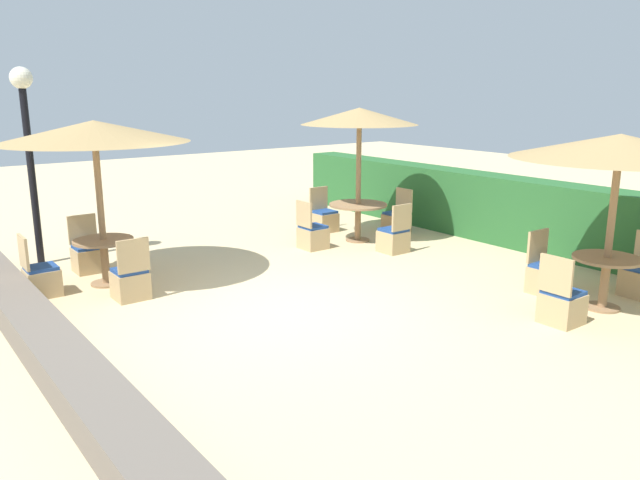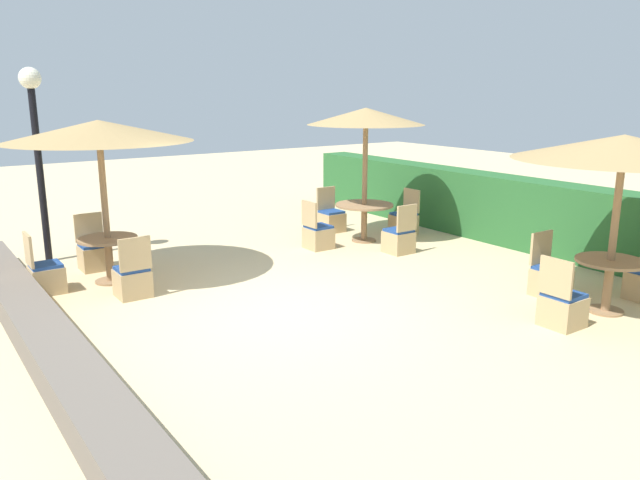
# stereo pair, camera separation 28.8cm
# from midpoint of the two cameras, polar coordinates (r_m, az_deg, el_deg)

# --- Properties ---
(ground_plane) EXTENTS (40.00, 40.00, 0.00)m
(ground_plane) POSITION_cam_midpoint_polar(r_m,az_deg,el_deg) (8.70, -4.14, -6.34)
(ground_plane) COLOR #D1BA8C
(hedge_row) EXTENTS (13.00, 0.70, 1.31)m
(hedge_row) POSITION_cam_midpoint_polar(r_m,az_deg,el_deg) (12.36, 18.19, 2.19)
(hedge_row) COLOR #28602D
(hedge_row) RESTS_ON ground_plane
(stone_border) EXTENTS (10.00, 0.56, 0.36)m
(stone_border) POSITION_cam_midpoint_polar(r_m,az_deg,el_deg) (7.56, -24.16, -9.28)
(stone_border) COLOR #6B6056
(stone_border) RESTS_ON ground_plane
(lamp_post) EXTENTS (0.36, 0.36, 3.32)m
(lamp_post) POSITION_cam_midpoint_polar(r_m,az_deg,el_deg) (11.62, -25.91, 9.28)
(lamp_post) COLOR black
(lamp_post) RESTS_ON ground_plane
(parasol_back_right) EXTENTS (2.81, 2.81, 2.40)m
(parasol_back_right) POSITION_cam_midpoint_polar(r_m,az_deg,el_deg) (9.05, 24.91, 7.73)
(parasol_back_right) COLOR #93704C
(parasol_back_right) RESTS_ON ground_plane
(round_table_back_right) EXTENTS (0.91, 0.91, 0.74)m
(round_table_back_right) POSITION_cam_midpoint_polar(r_m,az_deg,el_deg) (9.34, 23.88, -2.58)
(round_table_back_right) COLOR #93704C
(round_table_back_right) RESTS_ON ground_plane
(patio_chair_back_right_south) EXTENTS (0.46, 0.46, 0.93)m
(patio_chair_back_right_south) POSITION_cam_midpoint_polar(r_m,az_deg,el_deg) (8.62, 20.31, -5.53)
(patio_chair_back_right_south) COLOR tan
(patio_chair_back_right_south) RESTS_ON ground_plane
(patio_chair_back_right_west) EXTENTS (0.46, 0.46, 0.93)m
(patio_chair_back_right_west) POSITION_cam_midpoint_polar(r_m,az_deg,el_deg) (9.81, 19.22, -3.15)
(patio_chair_back_right_west) COLOR tan
(patio_chair_back_right_west) RESTS_ON ground_plane
(parasol_front_left) EXTENTS (2.79, 2.79, 2.52)m
(parasol_front_left) POSITION_cam_midpoint_polar(r_m,az_deg,el_deg) (9.94, -20.75, 9.22)
(parasol_front_left) COLOR #93704C
(parasol_front_left) RESTS_ON ground_plane
(round_table_front_left) EXTENTS (0.91, 0.91, 0.72)m
(round_table_front_left) POSITION_cam_midpoint_polar(r_m,az_deg,el_deg) (10.22, -19.90, -0.96)
(round_table_front_left) COLOR #93704C
(round_table_front_left) RESTS_ON ground_plane
(patio_chair_front_left_west) EXTENTS (0.46, 0.46, 0.93)m
(patio_chair_front_left_west) POSITION_cam_midpoint_polar(r_m,az_deg,el_deg) (11.10, -21.15, -1.38)
(patio_chair_front_left_west) COLOR tan
(patio_chair_front_left_west) RESTS_ON ground_plane
(patio_chair_front_left_east) EXTENTS (0.46, 0.46, 0.93)m
(patio_chair_front_left_east) POSITION_cam_midpoint_polar(r_m,az_deg,el_deg) (9.46, -17.78, -3.64)
(patio_chair_front_left_east) COLOR tan
(patio_chair_front_left_east) RESTS_ON ground_plane
(patio_chair_front_left_south) EXTENTS (0.46, 0.46, 0.93)m
(patio_chair_front_left_south) POSITION_cam_midpoint_polar(r_m,az_deg,el_deg) (10.08, -24.92, -3.22)
(patio_chair_front_left_south) COLOR tan
(patio_chair_front_left_south) RESTS_ON ground_plane
(parasol_back_left) EXTENTS (2.26, 2.26, 2.62)m
(parasol_back_left) POSITION_cam_midpoint_polar(r_m,az_deg,el_deg) (12.17, 2.93, 11.16)
(parasol_back_left) COLOR #93704C
(parasol_back_left) RESTS_ON ground_plane
(round_table_back_left) EXTENTS (1.15, 1.15, 0.75)m
(round_table_back_left) POSITION_cam_midpoint_polar(r_m,az_deg,el_deg) (12.39, 2.83, 2.66)
(round_table_back_left) COLOR #93704C
(round_table_back_left) RESTS_ON ground_plane
(patio_chair_back_left_south) EXTENTS (0.46, 0.46, 0.93)m
(patio_chair_back_left_south) POSITION_cam_midpoint_polar(r_m,az_deg,el_deg) (11.84, -1.40, 0.45)
(patio_chair_back_left_south) COLOR tan
(patio_chair_back_left_south) RESTS_ON ground_plane
(patio_chair_back_left_north) EXTENTS (0.46, 0.46, 0.93)m
(patio_chair_back_left_north) POSITION_cam_midpoint_polar(r_m,az_deg,el_deg) (13.19, 6.42, 1.75)
(patio_chair_back_left_north) COLOR tan
(patio_chair_back_left_north) RESTS_ON ground_plane
(patio_chair_back_left_west) EXTENTS (0.46, 0.46, 0.93)m
(patio_chair_back_left_west) POSITION_cam_midpoint_polar(r_m,az_deg,el_deg) (13.28, -0.26, 1.92)
(patio_chair_back_left_west) COLOR tan
(patio_chair_back_left_west) RESTS_ON ground_plane
(patio_chair_back_left_east) EXTENTS (0.46, 0.46, 0.93)m
(patio_chair_back_left_east) POSITION_cam_midpoint_polar(r_m,az_deg,el_deg) (11.63, 6.07, 0.14)
(patio_chair_back_left_east) COLOR tan
(patio_chair_back_left_east) RESTS_ON ground_plane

